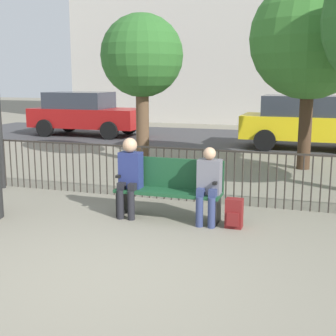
{
  "coord_description": "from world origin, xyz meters",
  "views": [
    {
      "loc": [
        2.16,
        -4.42,
        2.14
      ],
      "look_at": [
        0.0,
        2.18,
        0.8
      ],
      "focal_mm": 50.0,
      "sensor_mm": 36.0,
      "label": 1
    }
  ],
  "objects_px": {
    "tree_2": "(142,57)",
    "parked_car_2": "(85,113)",
    "tree_0": "(310,40)",
    "seated_person_1": "(209,182)",
    "seated_person_0": "(130,173)",
    "parked_car_0": "(309,121)",
    "park_bench": "(170,187)",
    "backpack": "(234,214)"
  },
  "relations": [
    {
      "from": "parked_car_0",
      "to": "parked_car_2",
      "type": "bearing_deg",
      "value": 173.26
    },
    {
      "from": "tree_2",
      "to": "parked_car_0",
      "type": "bearing_deg",
      "value": 42.73
    },
    {
      "from": "seated_person_1",
      "to": "tree_2",
      "type": "bearing_deg",
      "value": 121.55
    },
    {
      "from": "tree_0",
      "to": "parked_car_2",
      "type": "xyz_separation_m",
      "value": [
        -8.11,
        4.33,
        -2.16
      ]
    },
    {
      "from": "backpack",
      "to": "tree_0",
      "type": "xyz_separation_m",
      "value": [
        0.77,
        4.96,
        2.79
      ]
    },
    {
      "from": "tree_0",
      "to": "tree_2",
      "type": "relative_size",
      "value": 1.18
    },
    {
      "from": "seated_person_1",
      "to": "parked_car_2",
      "type": "relative_size",
      "value": 0.27
    },
    {
      "from": "seated_person_0",
      "to": "tree_2",
      "type": "height_order",
      "value": "tree_2"
    },
    {
      "from": "seated_person_0",
      "to": "park_bench",
      "type": "bearing_deg",
      "value": 11.65
    },
    {
      "from": "parked_car_0",
      "to": "tree_0",
      "type": "bearing_deg",
      "value": -90.14
    },
    {
      "from": "tree_2",
      "to": "parked_car_2",
      "type": "bearing_deg",
      "value": 131.58
    },
    {
      "from": "tree_2",
      "to": "parked_car_0",
      "type": "distance_m",
      "value": 5.72
    },
    {
      "from": "tree_0",
      "to": "tree_2",
      "type": "distance_m",
      "value": 4.01
    },
    {
      "from": "seated_person_1",
      "to": "tree_2",
      "type": "relative_size",
      "value": 0.31
    },
    {
      "from": "park_bench",
      "to": "backpack",
      "type": "relative_size",
      "value": 3.8
    },
    {
      "from": "park_bench",
      "to": "parked_car_2",
      "type": "distance_m",
      "value": 11.07
    },
    {
      "from": "seated_person_0",
      "to": "tree_0",
      "type": "bearing_deg",
      "value": 63.67
    },
    {
      "from": "park_bench",
      "to": "tree_0",
      "type": "xyz_separation_m",
      "value": [
        1.81,
        4.77,
        2.51
      ]
    },
    {
      "from": "park_bench",
      "to": "tree_0",
      "type": "height_order",
      "value": "tree_0"
    },
    {
      "from": "seated_person_0",
      "to": "parked_car_0",
      "type": "distance_m",
      "value": 8.62
    },
    {
      "from": "seated_person_0",
      "to": "tree_2",
      "type": "relative_size",
      "value": 0.33
    },
    {
      "from": "tree_0",
      "to": "parked_car_0",
      "type": "xyz_separation_m",
      "value": [
        0.01,
        3.37,
        -2.16
      ]
    },
    {
      "from": "seated_person_1",
      "to": "parked_car_0",
      "type": "distance_m",
      "value": 8.36
    },
    {
      "from": "tree_0",
      "to": "park_bench",
      "type": "bearing_deg",
      "value": -110.8
    },
    {
      "from": "parked_car_0",
      "to": "tree_2",
      "type": "bearing_deg",
      "value": -137.27
    },
    {
      "from": "backpack",
      "to": "seated_person_1",
      "type": "bearing_deg",
      "value": 171.16
    },
    {
      "from": "seated_person_1",
      "to": "backpack",
      "type": "distance_m",
      "value": 0.59
    },
    {
      "from": "tree_2",
      "to": "parked_car_2",
      "type": "relative_size",
      "value": 0.89
    },
    {
      "from": "seated_person_0",
      "to": "parked_car_0",
      "type": "relative_size",
      "value": 0.29
    },
    {
      "from": "backpack",
      "to": "parked_car_2",
      "type": "xyz_separation_m",
      "value": [
        -7.34,
        9.29,
        0.63
      ]
    },
    {
      "from": "seated_person_1",
      "to": "seated_person_0",
      "type": "bearing_deg",
      "value": 179.77
    },
    {
      "from": "tree_0",
      "to": "parked_car_2",
      "type": "relative_size",
      "value": 1.05
    },
    {
      "from": "parked_car_2",
      "to": "backpack",
      "type": "bearing_deg",
      "value": -51.71
    },
    {
      "from": "seated_person_1",
      "to": "backpack",
      "type": "relative_size",
      "value": 2.67
    },
    {
      "from": "park_bench",
      "to": "seated_person_0",
      "type": "distance_m",
      "value": 0.66
    },
    {
      "from": "parked_car_0",
      "to": "parked_car_2",
      "type": "height_order",
      "value": "same"
    },
    {
      "from": "park_bench",
      "to": "parked_car_0",
      "type": "relative_size",
      "value": 0.39
    },
    {
      "from": "seated_person_1",
      "to": "tree_0",
      "type": "height_order",
      "value": "tree_0"
    },
    {
      "from": "seated_person_1",
      "to": "tree_0",
      "type": "distance_m",
      "value": 5.56
    },
    {
      "from": "parked_car_2",
      "to": "tree_2",
      "type": "bearing_deg",
      "value": -48.42
    },
    {
      "from": "tree_2",
      "to": "backpack",
      "type": "bearing_deg",
      "value": -55.34
    },
    {
      "from": "tree_2",
      "to": "parked_car_2",
      "type": "distance_m",
      "value": 6.47
    }
  ]
}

